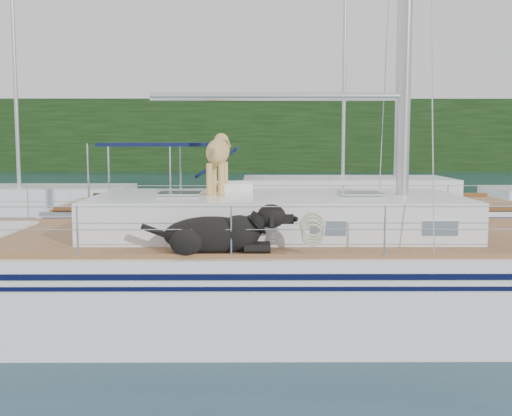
{
  "coord_description": "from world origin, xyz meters",
  "views": [
    {
      "loc": [
        0.45,
        -9.18,
        2.59
      ],
      "look_at": [
        0.5,
        0.2,
        1.6
      ],
      "focal_mm": 45.0,
      "sensor_mm": 36.0,
      "label": 1
    }
  ],
  "objects": [
    {
      "name": "main_sailboat",
      "position": [
        0.09,
        -0.01,
        0.68
      ],
      "size": [
        12.0,
        3.83,
        14.01
      ],
      "color": "silver",
      "rests_on": "ground"
    },
    {
      "name": "shore_bank",
      "position": [
        0.0,
        46.2,
        0.6
      ],
      "size": [
        92.0,
        1.0,
        1.2
      ],
      "primitive_type": "cube",
      "color": "#595147",
      "rests_on": "ground"
    },
    {
      "name": "neighbor_sailboat",
      "position": [
        1.56,
        5.87,
        0.63
      ],
      "size": [
        11.0,
        3.5,
        13.3
      ],
      "color": "silver",
      "rests_on": "ground"
    },
    {
      "name": "ground",
      "position": [
        0.0,
        0.0,
        0.0
      ],
      "size": [
        120.0,
        120.0,
        0.0
      ],
      "primitive_type": "plane",
      "color": "black",
      "rests_on": "ground"
    },
    {
      "name": "bg_boat_center",
      "position": [
        4.0,
        16.0,
        0.45
      ],
      "size": [
        7.2,
        3.0,
        11.65
      ],
      "color": "silver",
      "rests_on": "ground"
    },
    {
      "name": "bg_boat_west",
      "position": [
        -8.0,
        14.0,
        0.45
      ],
      "size": [
        8.0,
        3.0,
        11.65
      ],
      "color": "silver",
      "rests_on": "ground"
    },
    {
      "name": "tree_line",
      "position": [
        0.0,
        45.0,
        3.0
      ],
      "size": [
        90.0,
        3.0,
        6.0
      ],
      "primitive_type": "cube",
      "color": "black",
      "rests_on": "ground"
    }
  ]
}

